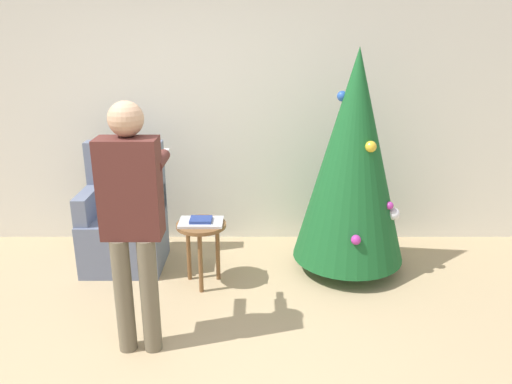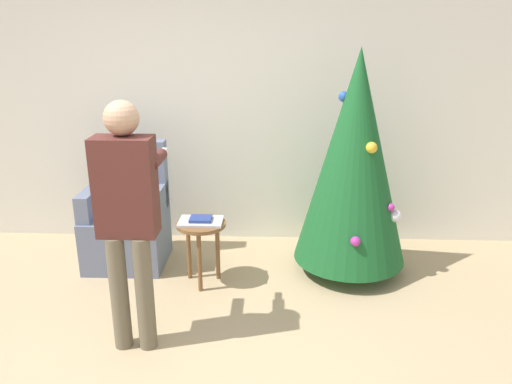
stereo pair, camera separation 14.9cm
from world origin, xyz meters
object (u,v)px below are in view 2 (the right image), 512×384
christmas_tree (354,159)px  side_stool (201,233)px  person_standing (127,208)px  armchair (127,221)px

christmas_tree → side_stool: bearing=-167.6°
christmas_tree → person_standing: bearing=-144.9°
christmas_tree → person_standing: 1.94m
armchair → christmas_tree: bearing=-3.1°
christmas_tree → person_standing: christmas_tree is taller
person_standing → side_stool: 1.05m
christmas_tree → person_standing: size_ratio=1.16×
christmas_tree → armchair: bearing=176.9°
person_standing → armchair: bearing=108.1°
side_stool → person_standing: bearing=-111.6°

